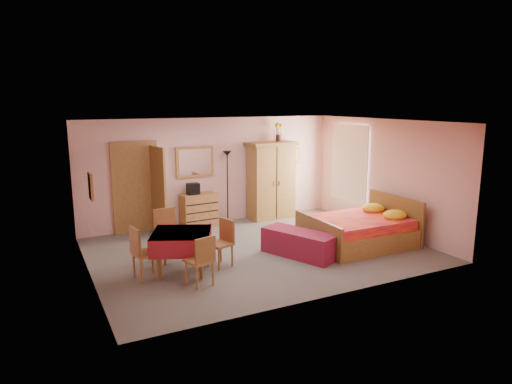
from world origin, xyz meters
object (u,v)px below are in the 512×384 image
chair_north (169,235)px  chair_east (220,244)px  floor_lamp (228,187)px  sunflower_vase (278,132)px  chair_west (147,253)px  bed (358,223)px  chair_south (199,260)px  dining_table (182,252)px  stereo (193,189)px  bench (299,244)px  wardrobe (271,181)px  chest_of_drawers (199,210)px  wall_mirror (195,162)px

chair_north → chair_east: bearing=126.9°
floor_lamp → sunflower_vase: (1.41, -0.04, 1.32)m
chair_west → bed: bearing=79.3°
sunflower_vase → bed: 3.38m
chair_south → chair_west: chair_west is taller
sunflower_vase → dining_table: size_ratio=0.48×
chair_east → stereo: bearing=-27.7°
chair_east → floor_lamp: bearing=-44.3°
dining_table → chair_north: (-0.03, 0.68, 0.12)m
bench → chair_south: (-2.24, -0.49, 0.18)m
chair_west → chair_south: bearing=38.0°
wardrobe → chair_west: wardrobe is taller
chair_east → bench: bearing=-114.5°
sunflower_vase → chair_south: bearing=-134.9°
chest_of_drawers → wall_mirror: bearing=86.3°
wardrobe → dining_table: bearing=-143.0°
sunflower_vase → chair_west: 5.25m
chair_west → chair_east: (1.34, -0.00, -0.03)m
chest_of_drawers → chair_north: 2.43m
sunflower_vase → bench: bearing=-111.8°
bench → floor_lamp: bearing=94.7°
bench → dining_table: dining_table is taller
floor_lamp → bench: 3.04m
bench → chest_of_drawers: bearing=109.1°
wall_mirror → bed: wall_mirror is taller
stereo → floor_lamp: 0.90m
floor_lamp → wardrobe: bearing=-5.5°
chair_north → bed: bearing=158.8°
dining_table → chair_east: (0.70, -0.04, 0.07)m
stereo → floor_lamp: size_ratio=0.16×
floor_lamp → chair_north: 2.97m
bed → bench: (-1.47, -0.03, -0.24)m
chest_of_drawers → floor_lamp: bearing=-1.3°
floor_lamp → chest_of_drawers: bearing=-177.6°
sunflower_vase → chair_east: 4.30m
sunflower_vase → chair_north: size_ratio=0.48×
wardrobe → bench: size_ratio=1.32×
wardrobe → chair_south: 4.64m
chair_south → floor_lamp: bearing=45.4°
wall_mirror → floor_lamp: (0.77, -0.18, -0.65)m
floor_lamp → sunflower_vase: 1.93m
stereo → sunflower_vase: sunflower_vase is taller
chest_of_drawers → wall_mirror: wall_mirror is taller
wall_mirror → wardrobe: size_ratio=0.48×
sunflower_vase → wall_mirror: bearing=174.4°
chest_of_drawers → chair_east: 2.82m
bench → chair_south: size_ratio=1.75×
chair_south → chair_north: (-0.10, 1.38, 0.06)m
wardrobe → wall_mirror: bearing=169.4°
wall_mirror → chair_east: bearing=-102.6°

